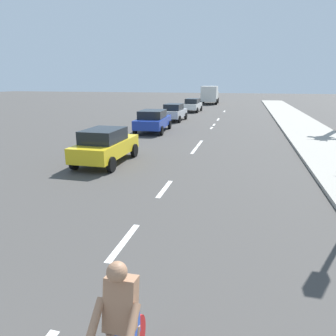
{
  "coord_description": "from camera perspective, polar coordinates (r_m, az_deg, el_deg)",
  "views": [
    {
      "loc": [
        2.55,
        0.84,
        3.59
      ],
      "look_at": [
        0.41,
        9.42,
        1.1
      ],
      "focal_mm": 33.08,
      "sensor_mm": 36.0,
      "label": 1
    }
  ],
  "objects": [
    {
      "name": "lane_stripe_2",
      "position": [
        7.43,
        -8.16,
        -13.31
      ],
      "size": [
        0.16,
        1.8,
        0.01
      ],
      "primitive_type": "cube",
      "color": "white",
      "rests_on": "ground"
    },
    {
      "name": "lane_stripe_9",
      "position": [
        39.2,
        10.35,
        10.24
      ],
      "size": [
        0.16,
        1.8,
        0.01
      ],
      "primitive_type": "cube",
      "color": "white",
      "rests_on": "ground"
    },
    {
      "name": "lane_stripe_3",
      "position": [
        10.71,
        -0.62,
        -3.84
      ],
      "size": [
        0.16,
        1.8,
        0.01
      ],
      "primitive_type": "cube",
      "color": "white",
      "rests_on": "ground"
    },
    {
      "name": "lane_stripe_5",
      "position": [
        18.61,
        5.85,
        4.54
      ],
      "size": [
        0.16,
        1.8,
        0.01
      ],
      "primitive_type": "cube",
      "color": "white",
      "rests_on": "ground"
    },
    {
      "name": "parked_car_yellow",
      "position": [
        14.16,
        -11.45,
        4.2
      ],
      "size": [
        1.86,
        4.0,
        1.57
      ],
      "rotation": [
        0.0,
        0.0,
        -0.0
      ],
      "color": "gold",
      "rests_on": "ground"
    },
    {
      "name": "parked_car_blue",
      "position": [
        22.83,
        -2.79,
        8.8
      ],
      "size": [
        2.28,
        4.6,
        1.57
      ],
      "rotation": [
        0.0,
        0.0,
        0.06
      ],
      "color": "#1E389E",
      "rests_on": "ground"
    },
    {
      "name": "lane_stripe_4",
      "position": [
        16.75,
        4.9,
        3.31
      ],
      "size": [
        0.16,
        1.8,
        0.01
      ],
      "primitive_type": "cube",
      "color": "white",
      "rests_on": "ground"
    },
    {
      "name": "lane_stripe_8",
      "position": [
        30.72,
        9.22,
        8.83
      ],
      "size": [
        0.16,
        1.8,
        0.01
      ],
      "primitive_type": "cube",
      "color": "white",
      "rests_on": "ground"
    },
    {
      "name": "parked_car_white",
      "position": [
        37.99,
        4.55,
        11.53
      ],
      "size": [
        1.93,
        3.96,
        1.57
      ],
      "rotation": [
        0.0,
        0.0,
        -0.04
      ],
      "color": "white",
      "rests_on": "ground"
    },
    {
      "name": "delivery_truck",
      "position": [
        51.74,
        7.72,
        13.29
      ],
      "size": [
        2.83,
        6.31,
        2.8
      ],
      "rotation": [
        0.0,
        0.0,
        0.03
      ],
      "color": "beige",
      "rests_on": "ground"
    },
    {
      "name": "ground_plane",
      "position": [
        19.66,
        6.31,
        5.12
      ],
      "size": [
        160.0,
        160.0,
        0.0
      ],
      "primitive_type": "plane",
      "color": "#423F3D"
    },
    {
      "name": "sidewalk_strip",
      "position": [
        21.92,
        25.76,
        4.93
      ],
      "size": [
        3.6,
        80.0,
        0.14
      ],
      "primitive_type": "cube",
      "color": "#9E998E",
      "rests_on": "ground"
    },
    {
      "name": "lane_stripe_6",
      "position": [
        25.3,
        8.11,
        7.43
      ],
      "size": [
        0.16,
        1.8,
        0.01
      ],
      "primitive_type": "cube",
      "color": "white",
      "rests_on": "ground"
    },
    {
      "name": "parked_car_silver",
      "position": [
        29.18,
        1.12,
        10.32
      ],
      "size": [
        1.91,
        3.94,
        1.57
      ],
      "rotation": [
        0.0,
        0.0,
        -0.03
      ],
      "color": "#B7BABF",
      "rests_on": "ground"
    },
    {
      "name": "lane_stripe_7",
      "position": [
        26.56,
        8.41,
        7.81
      ],
      "size": [
        0.16,
        1.8,
        0.01
      ],
      "primitive_type": "cube",
      "color": "white",
      "rests_on": "ground"
    }
  ]
}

